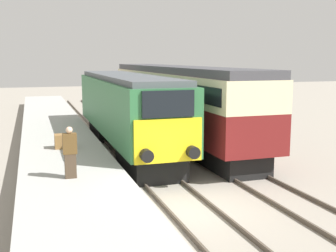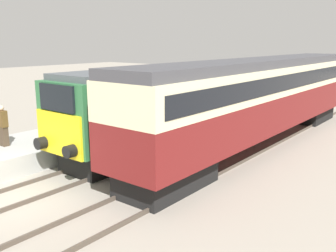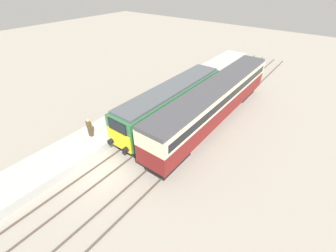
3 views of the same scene
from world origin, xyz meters
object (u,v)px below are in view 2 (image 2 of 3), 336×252
Objects in this scene: passenger_carriage at (263,93)px; luggage_crate at (96,120)px; locomotive at (177,101)px; person_on_platform at (3,126)px.

luggage_crate is (-6.68, -4.76, -1.42)m from passenger_carriage.
passenger_carriage is 8.33m from luggage_crate.
passenger_carriage is 27.40× the size of luggage_crate.
passenger_carriage is (3.40, 2.38, 0.40)m from locomotive.
person_on_platform is (-3.40, -7.15, -0.49)m from locomotive.
passenger_carriage reaches higher than locomotive.
locomotive is 8.47× the size of person_on_platform.
locomotive is 0.74× the size of passenger_carriage.
locomotive is 20.27× the size of luggage_crate.
passenger_carriage is 11.74m from person_on_platform.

